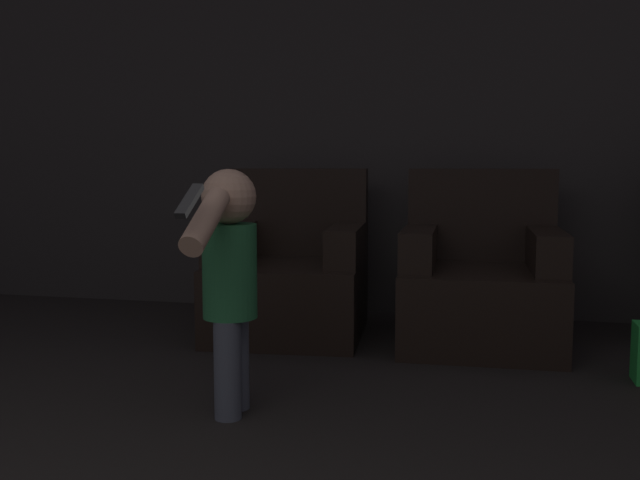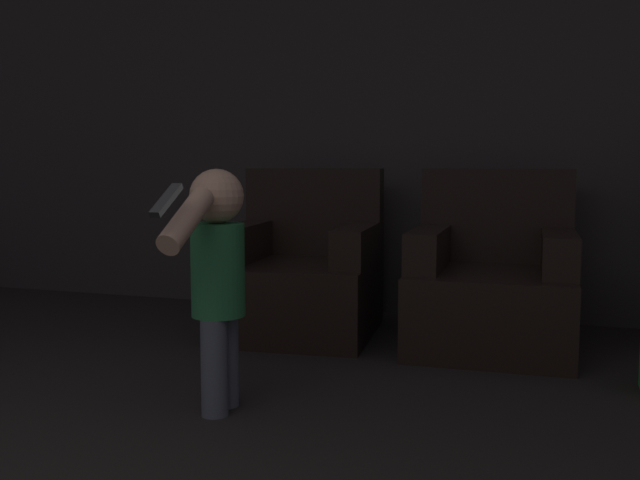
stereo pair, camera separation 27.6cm
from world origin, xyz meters
name	(u,v)px [view 2 (the right image)]	position (x,y,z in m)	size (l,w,h in m)	color
wall_back	(357,102)	(0.00, 4.50, 1.30)	(8.40, 0.05, 2.60)	#33302D
armchair_left	(303,276)	(-0.12, 3.83, 0.31)	(0.85, 0.89, 0.90)	black
armchair_right	(492,286)	(0.89, 3.83, 0.31)	(0.80, 0.85, 0.90)	black
person_toddler	(218,270)	(0.00, 2.53, 0.53)	(0.20, 0.62, 0.90)	#474C56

